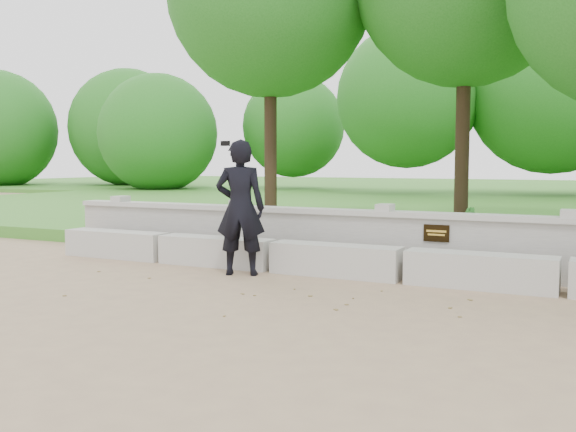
% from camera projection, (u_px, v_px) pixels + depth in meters
% --- Properties ---
extents(ground, '(80.00, 80.00, 0.00)m').
position_uv_depth(ground, '(355.00, 311.00, 6.99)').
color(ground, '#9A805E').
rests_on(ground, ground).
extents(lawn, '(40.00, 22.00, 0.25)m').
position_uv_depth(lawn, '(516.00, 211.00, 19.48)').
color(lawn, '#3E7126').
rests_on(lawn, ground).
extents(concrete_bench, '(11.90, 0.45, 0.45)m').
position_uv_depth(concrete_bench, '(404.00, 265.00, 8.67)').
color(concrete_bench, '#BBB9B1').
rests_on(concrete_bench, ground).
extents(parapet_wall, '(12.50, 0.35, 0.90)m').
position_uv_depth(parapet_wall, '(418.00, 242.00, 9.27)').
color(parapet_wall, '#B0AEA6').
rests_on(parapet_wall, ground).
extents(man_main, '(0.82, 0.76, 1.94)m').
position_uv_depth(man_main, '(240.00, 208.00, 9.13)').
color(man_main, black).
rests_on(man_main, ground).
extents(shrub_a, '(0.31, 0.25, 0.51)m').
position_uv_depth(shrub_a, '(266.00, 219.00, 12.43)').
color(shrub_a, '#2A7327').
rests_on(shrub_a, lawn).
extents(shrub_b, '(0.33, 0.37, 0.59)m').
position_uv_depth(shrub_b, '(467.00, 224.00, 11.09)').
color(shrub_b, '#2A7327').
rests_on(shrub_b, lawn).
extents(shrub_d, '(0.37, 0.38, 0.53)m').
position_uv_depth(shrub_d, '(441.00, 228.00, 10.76)').
color(shrub_d, '#2A7327').
rests_on(shrub_d, lawn).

